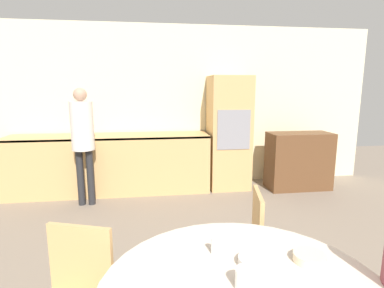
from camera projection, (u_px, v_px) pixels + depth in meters
The scene contains 10 objects.
wall_back at pixel (173, 107), 4.93m from camera, with size 6.74×0.05×2.60m.
kitchen_counter at pixel (110, 163), 4.61m from camera, with size 3.03×0.60×0.90m.
oven_unit at pixel (229, 133), 4.80m from camera, with size 0.63×0.59×1.79m.
sideboard at pixel (299, 161), 4.80m from camera, with size 0.99×0.45×0.91m.
chair_far_right at pixel (243, 240), 2.22m from camera, with size 0.48×0.48×0.85m.
person_standing at pixel (83, 133), 4.01m from camera, with size 0.30×0.30×1.60m.
cup at pixel (244, 279), 1.28m from camera, with size 0.08×0.08×0.09m.
bowl_near at pixel (309, 258), 1.49m from camera, with size 0.16×0.16×0.04m.
bowl_centre at pixel (256, 262), 1.45m from camera, with size 0.18×0.18×0.04m.
salt_shaker at pixel (214, 246), 1.56m from camera, with size 0.03×0.03×0.09m.
Camera 1 is at (-0.37, 0.44, 1.59)m, focal length 28.00 mm.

